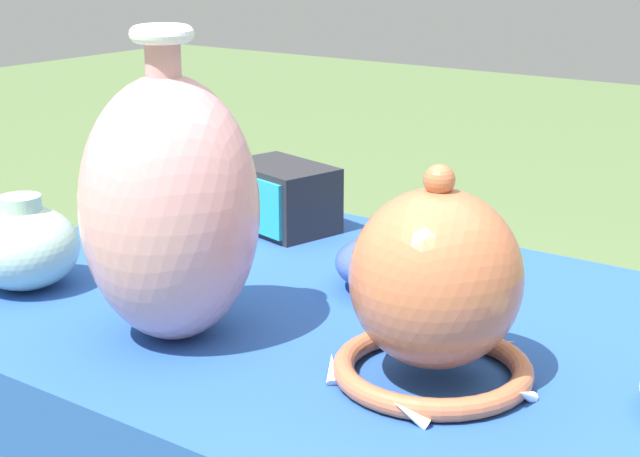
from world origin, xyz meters
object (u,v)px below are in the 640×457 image
object	(u,v)px
jar_round_celadon	(24,246)
vase_tall_bulbous	(170,207)
vase_dome_bell	(435,292)
mosaic_tile_box	(280,197)
bowl_shallow_cobalt	(394,263)

from	to	relation	value
jar_round_celadon	vase_tall_bulbous	bearing A→B (deg)	-0.53
vase_dome_bell	vase_tall_bulbous	bearing A→B (deg)	-166.22
mosaic_tile_box	jar_round_celadon	distance (m)	0.39
mosaic_tile_box	jar_round_celadon	xyz separation A→B (m)	(-0.10, -0.38, 0.00)
vase_tall_bulbous	bowl_shallow_cobalt	size ratio (longest dim) A/B	2.32
bowl_shallow_cobalt	vase_tall_bulbous	bearing A→B (deg)	-114.21
bowl_shallow_cobalt	vase_dome_bell	bearing A→B (deg)	-49.59
mosaic_tile_box	vase_dome_bell	bearing A→B (deg)	-21.84
jar_round_celadon	bowl_shallow_cobalt	distance (m)	0.45
mosaic_tile_box	vase_tall_bulbous	bearing A→B (deg)	-54.28
mosaic_tile_box	jar_round_celadon	bearing A→B (deg)	-91.12
jar_round_celadon	bowl_shallow_cobalt	world-z (taller)	jar_round_celadon
mosaic_tile_box	bowl_shallow_cobalt	size ratio (longest dim) A/B	1.24
vase_dome_bell	mosaic_tile_box	world-z (taller)	vase_dome_bell
vase_tall_bulbous	bowl_shallow_cobalt	distance (m)	0.31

